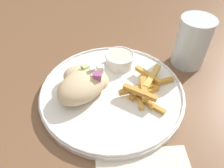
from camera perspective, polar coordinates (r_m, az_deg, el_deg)
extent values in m
cube|color=brown|center=(0.54, 2.59, -0.35)|extent=(1.27, 1.27, 0.04)
cylinder|color=brown|center=(1.35, 22.27, 8.08)|extent=(0.06, 0.06, 0.69)
cylinder|color=white|center=(0.49, 0.00, -2.23)|extent=(0.32, 0.32, 0.01)
torus|color=white|center=(0.48, 0.00, -1.51)|extent=(0.32, 0.32, 0.01)
ellipsoid|color=beige|center=(0.46, -7.67, -0.34)|extent=(0.14, 0.14, 0.05)
cube|color=silver|center=(0.45, -4.82, 2.11)|extent=(0.01, 0.01, 0.01)
cube|color=white|center=(0.45, -5.09, 3.76)|extent=(0.01, 0.01, 0.01)
cube|color=#B7D693|center=(0.47, -6.95, 4.19)|extent=(0.02, 0.02, 0.01)
cube|color=#A34C84|center=(0.45, -3.79, 2.05)|extent=(0.02, 0.02, 0.02)
ellipsoid|color=beige|center=(0.48, -6.84, 1.50)|extent=(0.13, 0.11, 0.04)
cube|color=#A34C84|center=(0.46, -6.02, 2.27)|extent=(0.02, 0.02, 0.01)
cube|color=silver|center=(0.46, -4.86, 2.92)|extent=(0.02, 0.02, 0.01)
cube|color=white|center=(0.46, -2.92, 4.11)|extent=(0.02, 0.02, 0.01)
cube|color=#B7D693|center=(0.47, -3.99, 3.31)|extent=(0.02, 0.02, 0.01)
cube|color=gold|center=(0.46, 9.57, -5.13)|extent=(0.06, 0.06, 0.01)
cube|color=gold|center=(0.48, 8.73, -1.98)|extent=(0.06, 0.03, 0.01)
cube|color=gold|center=(0.47, 8.91, -3.45)|extent=(0.02, 0.07, 0.01)
cube|color=#E5B251|center=(0.47, 7.19, -3.33)|extent=(0.02, 0.07, 0.01)
cube|color=gold|center=(0.50, 11.61, 0.13)|extent=(0.08, 0.03, 0.01)
cube|color=gold|center=(0.49, 9.30, -1.22)|extent=(0.06, 0.04, 0.01)
cube|color=gold|center=(0.48, 7.99, -1.60)|extent=(0.07, 0.05, 0.01)
cube|color=gold|center=(0.47, 6.32, -1.34)|extent=(0.08, 0.02, 0.01)
cube|color=gold|center=(0.45, 7.27, -2.20)|extent=(0.07, 0.05, 0.01)
cube|color=gold|center=(0.47, 8.34, -1.19)|extent=(0.02, 0.07, 0.01)
cube|color=#E5B251|center=(0.49, 10.45, 1.89)|extent=(0.06, 0.07, 0.01)
cube|color=gold|center=(0.50, 9.37, 2.39)|extent=(0.05, 0.06, 0.01)
cylinder|color=white|center=(0.54, 2.40, 6.31)|extent=(0.07, 0.07, 0.03)
cylinder|color=beige|center=(0.53, 2.44, 7.27)|extent=(0.06, 0.06, 0.01)
torus|color=white|center=(0.53, 2.45, 7.52)|extent=(0.07, 0.07, 0.00)
cylinder|color=silver|center=(0.57, 20.25, 10.20)|extent=(0.08, 0.08, 0.12)
cylinder|color=silver|center=(0.58, 19.80, 8.71)|extent=(0.07, 0.07, 0.07)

